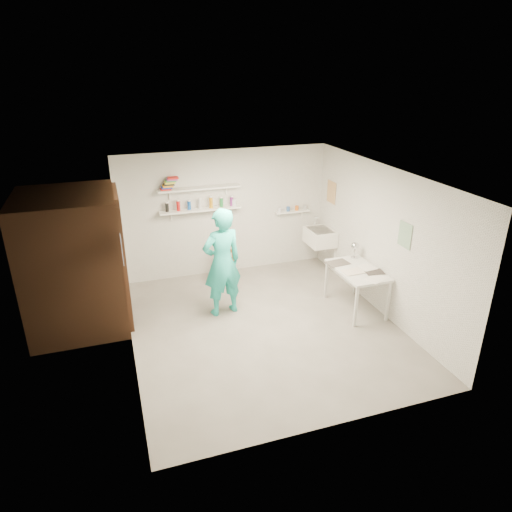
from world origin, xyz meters
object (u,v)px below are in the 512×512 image
object	(u,v)px
wall_clock	(221,240)
desk_lamp	(355,246)
work_table	(356,289)
man	(222,263)
wooden_chair	(224,263)
belfast_sink	(320,237)

from	to	relation	value
wall_clock	desk_lamp	xyz separation A→B (m)	(2.26, -0.36, -0.25)
wall_clock	work_table	world-z (taller)	wall_clock
wall_clock	desk_lamp	bearing A→B (deg)	-20.68
man	wooden_chair	bearing A→B (deg)	-117.03
belfast_sink	man	size ratio (longest dim) A/B	0.33
work_table	wooden_chair	bearing A→B (deg)	137.62
wooden_chair	work_table	bearing A→B (deg)	-21.62
belfast_sink	desk_lamp	distance (m)	1.22
wall_clock	desk_lamp	distance (m)	2.30
wall_clock	man	bearing A→B (deg)	-113.48
work_table	belfast_sink	bearing A→B (deg)	86.13
man	work_table	bearing A→B (deg)	153.04
wall_clock	desk_lamp	world-z (taller)	wall_clock
wall_clock	wooden_chair	world-z (taller)	wall_clock
work_table	desk_lamp	bearing A→B (deg)	67.58
man	work_table	distance (m)	2.27
belfast_sink	desk_lamp	bearing A→B (deg)	-86.61
man	wooden_chair	distance (m)	1.23
work_table	desk_lamp	xyz separation A→B (m)	(0.18, 0.44, 0.58)
belfast_sink	wall_clock	bearing A→B (deg)	-159.13
wooden_chair	desk_lamp	distance (m)	2.42
belfast_sink	wall_clock	size ratio (longest dim) A/B	1.85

